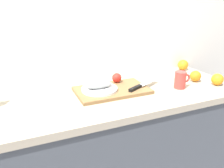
{
  "coord_description": "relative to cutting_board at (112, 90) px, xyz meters",
  "views": [
    {
      "loc": [
        -0.31,
        -1.16,
        1.42
      ],
      "look_at": [
        0.2,
        0.03,
        0.95
      ],
      "focal_mm": 36.71,
      "sensor_mm": 36.0,
      "label": 1
    }
  ],
  "objects": [
    {
      "name": "orange_2",
      "position": [
        0.68,
        -0.16,
        0.03
      ],
      "size": [
        0.08,
        0.08,
        0.08
      ],
      "primitive_type": "sphere",
      "color": "orange",
      "rests_on": "kitchen_counter"
    },
    {
      "name": "coffee_mug_0",
      "position": [
        0.42,
        -0.11,
        0.04
      ],
      "size": [
        0.11,
        0.07,
        0.11
      ],
      "color": "#CC3F38",
      "rests_on": "kitchen_counter"
    },
    {
      "name": "kitchen_counter",
      "position": [
        -0.2,
        -0.03,
        -0.46
      ],
      "size": [
        2.0,
        0.6,
        0.9
      ],
      "color": "#4C5159",
      "rests_on": "ground_plane"
    },
    {
      "name": "fish_fillet",
      "position": [
        -0.08,
        0.01,
        0.04
      ],
      "size": [
        0.16,
        0.07,
        0.04
      ],
      "primitive_type": "ellipsoid",
      "color": "#999E99",
      "rests_on": "white_plate"
    },
    {
      "name": "white_plate",
      "position": [
        -0.08,
        0.01,
        0.02
      ],
      "size": [
        0.21,
        0.21,
        0.01
      ],
      "primitive_type": "cylinder",
      "color": "white",
      "rests_on": "cutting_board"
    },
    {
      "name": "orange_1",
      "position": [
        0.6,
        -0.05,
        0.03
      ],
      "size": [
        0.07,
        0.07,
        0.07
      ],
      "primitive_type": "sphere",
      "color": "orange",
      "rests_on": "kitchen_counter"
    },
    {
      "name": "orange_0",
      "position": [
        0.7,
        0.21,
        0.03
      ],
      "size": [
        0.08,
        0.08,
        0.08
      ],
      "primitive_type": "sphere",
      "color": "orange",
      "rests_on": "kitchen_counter"
    },
    {
      "name": "tomato_0",
      "position": [
        0.07,
        0.09,
        0.04
      ],
      "size": [
        0.06,
        0.06,
        0.06
      ],
      "primitive_type": "sphere",
      "color": "red",
      "rests_on": "cutting_board"
    },
    {
      "name": "cutting_board",
      "position": [
        0.0,
        0.0,
        0.0
      ],
      "size": [
        0.44,
        0.26,
        0.02
      ],
      "primitive_type": "cube",
      "color": "olive",
      "rests_on": "kitchen_counter"
    },
    {
      "name": "chef_knife",
      "position": [
        0.17,
        -0.04,
        0.02
      ],
      "size": [
        0.27,
        0.15,
        0.02
      ],
      "rotation": [
        0.0,
        0.0,
        0.46
      ],
      "color": "silver",
      "rests_on": "cutting_board"
    },
    {
      "name": "back_wall",
      "position": [
        -0.2,
        0.3,
        0.34
      ],
      "size": [
        3.2,
        0.05,
        2.5
      ],
      "primitive_type": "cube",
      "color": "white",
      "rests_on": "ground_plane"
    }
  ]
}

